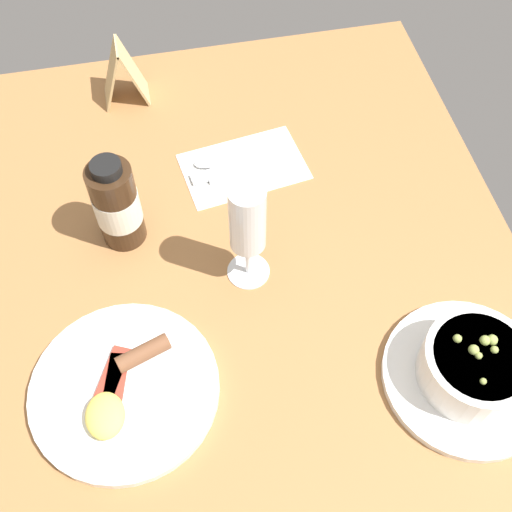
% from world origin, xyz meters
% --- Properties ---
extents(ground_plane, '(1.10, 0.84, 0.03)m').
position_xyz_m(ground_plane, '(0.00, 0.00, -0.01)').
color(ground_plane, '#9E6B3D').
extents(porridge_bowl, '(0.21, 0.21, 0.08)m').
position_xyz_m(porridge_bowl, '(-0.16, -0.27, 0.03)').
color(porridge_bowl, white).
rests_on(porridge_bowl, ground_plane).
extents(cutlery_setting, '(0.15, 0.21, 0.01)m').
position_xyz_m(cutlery_setting, '(0.25, -0.05, 0.00)').
color(cutlery_setting, white).
rests_on(cutlery_setting, ground_plane).
extents(wine_glass, '(0.06, 0.06, 0.18)m').
position_xyz_m(wine_glass, '(0.06, -0.03, 0.12)').
color(wine_glass, white).
rests_on(wine_glass, ground_plane).
extents(sauce_bottle_brown, '(0.06, 0.06, 0.15)m').
position_xyz_m(sauce_bottle_brown, '(0.16, 0.14, 0.07)').
color(sauce_bottle_brown, '#382314').
rests_on(sauce_bottle_brown, ground_plane).
extents(breakfast_plate, '(0.24, 0.24, 0.04)m').
position_xyz_m(breakfast_plate, '(-0.09, 0.16, 0.01)').
color(breakfast_plate, white).
rests_on(breakfast_plate, ground_plane).
extents(menu_card, '(0.06, 0.08, 0.11)m').
position_xyz_m(menu_card, '(0.45, 0.11, 0.05)').
color(menu_card, tan).
rests_on(menu_card, ground_plane).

